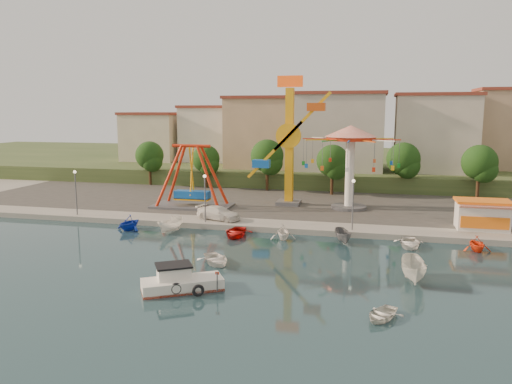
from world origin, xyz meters
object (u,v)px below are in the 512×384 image
(kamikaze_tower, at_px, (292,145))
(cabin_motorboat, at_px, (180,283))
(skiff, at_px, (414,270))
(rowboat_a, at_px, (216,259))
(pirate_ship_ride, at_px, (192,178))
(wave_swinger, at_px, (350,148))
(van, at_px, (219,213))

(kamikaze_tower, relative_size, cabin_motorboat, 2.73)
(skiff, bearing_deg, kamikaze_tower, 116.66)
(cabin_motorboat, xyz_separation_m, rowboat_a, (0.54, 6.50, -0.15))
(pirate_ship_ride, bearing_deg, wave_swinger, 10.54)
(wave_swinger, height_order, van, wave_swinger)
(pirate_ship_ride, relative_size, van, 1.92)
(pirate_ship_ride, height_order, rowboat_a, pirate_ship_ride)
(pirate_ship_ride, bearing_deg, cabin_motorboat, -70.96)
(cabin_motorboat, distance_m, rowboat_a, 6.53)
(cabin_motorboat, bearing_deg, kamikaze_tower, 53.75)
(pirate_ship_ride, relative_size, kamikaze_tower, 0.61)
(kamikaze_tower, height_order, van, kamikaze_tower)
(van, bearing_deg, kamikaze_tower, -14.93)
(cabin_motorboat, height_order, van, van)
(pirate_ship_ride, relative_size, rowboat_a, 2.68)
(kamikaze_tower, xyz_separation_m, van, (-6.52, -10.55, -7.11))
(wave_swinger, distance_m, skiff, 26.27)
(wave_swinger, xyz_separation_m, van, (-13.94, -9.84, -6.84))
(pirate_ship_ride, height_order, kamikaze_tower, kamikaze_tower)
(cabin_motorboat, distance_m, skiff, 17.48)
(pirate_ship_ride, xyz_separation_m, cabin_motorboat, (9.20, -26.65, -3.85))
(pirate_ship_ride, xyz_separation_m, van, (5.51, -6.22, -3.04))
(cabin_motorboat, bearing_deg, pirate_ship_ride, 78.02)
(wave_swinger, distance_m, van, 18.38)
(wave_swinger, height_order, cabin_motorboat, wave_swinger)
(van, bearing_deg, skiff, -109.16)
(skiff, bearing_deg, cabin_motorboat, -162.38)
(rowboat_a, relative_size, skiff, 0.80)
(pirate_ship_ride, height_order, skiff, pirate_ship_ride)
(skiff, xyz_separation_m, van, (-20.17, 14.61, 0.45))
(kamikaze_tower, height_order, rowboat_a, kamikaze_tower)
(rowboat_a, height_order, van, van)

